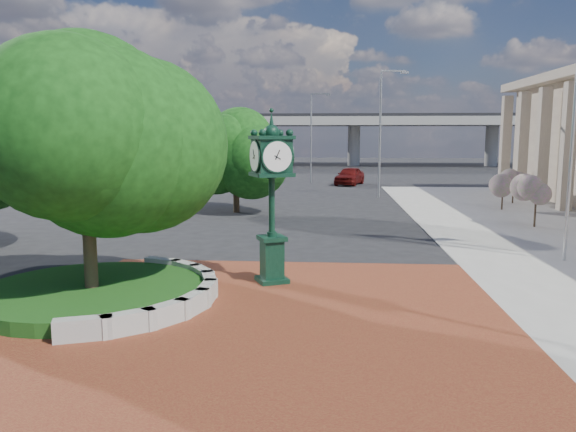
{
  "coord_description": "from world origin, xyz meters",
  "views": [
    {
      "loc": [
        1.48,
        -14.5,
        4.52
      ],
      "look_at": [
        0.29,
        1.5,
        2.2
      ],
      "focal_mm": 35.0,
      "sensor_mm": 36.0,
      "label": 1
    }
  ],
  "objects_px": {
    "post_clock": "(272,190)",
    "street_lamp_near": "(383,124)",
    "street_lamp_far": "(313,131)",
    "parked_car": "(350,176)",
    "flagpole_a": "(574,118)"
  },
  "relations": [
    {
      "from": "post_clock",
      "to": "street_lamp_near",
      "type": "xyz_separation_m",
      "value": [
        5.53,
        24.47,
        2.46
      ]
    },
    {
      "from": "post_clock",
      "to": "street_lamp_far",
      "type": "xyz_separation_m",
      "value": [
        0.13,
        36.77,
        2.05
      ]
    },
    {
      "from": "street_lamp_far",
      "to": "parked_car",
      "type": "bearing_deg",
      "value": -28.62
    },
    {
      "from": "parked_car",
      "to": "street_lamp_far",
      "type": "height_order",
      "value": "street_lamp_far"
    },
    {
      "from": "flagpole_a",
      "to": "street_lamp_near",
      "type": "distance_m",
      "value": 21.22
    },
    {
      "from": "parked_car",
      "to": "street_lamp_near",
      "type": "relative_size",
      "value": 0.53
    },
    {
      "from": "flagpole_a",
      "to": "street_lamp_near",
      "type": "relative_size",
      "value": 1.09
    },
    {
      "from": "parked_car",
      "to": "street_lamp_far",
      "type": "distance_m",
      "value": 5.66
    },
    {
      "from": "post_clock",
      "to": "parked_car",
      "type": "relative_size",
      "value": 1.09
    },
    {
      "from": "flagpole_a",
      "to": "street_lamp_far",
      "type": "bearing_deg",
      "value": 106.98
    },
    {
      "from": "flagpole_a",
      "to": "street_lamp_near",
      "type": "bearing_deg",
      "value": 102.76
    },
    {
      "from": "flagpole_a",
      "to": "parked_car",
      "type": "bearing_deg",
      "value": 102.07
    },
    {
      "from": "post_clock",
      "to": "flagpole_a",
      "type": "bearing_deg",
      "value": 20.29
    },
    {
      "from": "post_clock",
      "to": "street_lamp_near",
      "type": "relative_size",
      "value": 0.57
    },
    {
      "from": "street_lamp_far",
      "to": "post_clock",
      "type": "bearing_deg",
      "value": -90.21
    }
  ]
}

